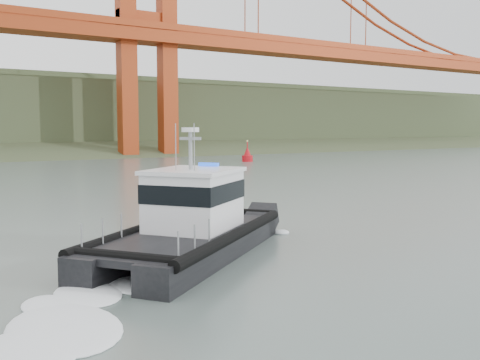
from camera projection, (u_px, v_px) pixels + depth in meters
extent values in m
plane|color=#586862|center=(321.00, 240.00, 25.53)|extent=(400.00, 400.00, 0.00)
cube|color=#2D3C22|center=(8.00, 156.00, 103.21)|extent=(500.00, 44.72, 16.25)
cube|color=#933112|center=(20.00, 25.00, 86.72)|extent=(260.00, 6.00, 2.20)
cube|color=black|center=(160.00, 243.00, 22.84)|extent=(9.86, 8.07, 1.25)
cube|color=black|center=(220.00, 248.00, 21.88)|extent=(9.86, 8.07, 1.25)
cube|color=black|center=(184.00, 236.00, 21.83)|extent=(10.35, 9.33, 0.26)
cube|color=white|center=(194.00, 201.00, 22.67)|extent=(4.87, 4.75, 2.39)
cube|color=black|center=(194.00, 191.00, 22.63)|extent=(4.95, 4.84, 0.78)
cube|color=white|center=(194.00, 171.00, 22.55)|extent=(5.16, 5.05, 0.17)
cylinder|color=gray|center=(191.00, 151.00, 22.17)|extent=(0.17, 0.17, 1.87)
cylinder|color=white|center=(190.00, 130.00, 22.09)|extent=(0.73, 0.73, 0.19)
cylinder|color=#B60C14|center=(247.00, 159.00, 85.34)|extent=(1.73, 1.73, 1.16)
cone|color=#B60C14|center=(247.00, 152.00, 85.22)|extent=(1.35, 1.35, 1.73)
cylinder|color=#B60C14|center=(247.00, 145.00, 85.11)|extent=(0.15, 0.15, 0.96)
sphere|color=#E5D87F|center=(247.00, 141.00, 85.06)|extent=(0.29, 0.29, 0.29)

